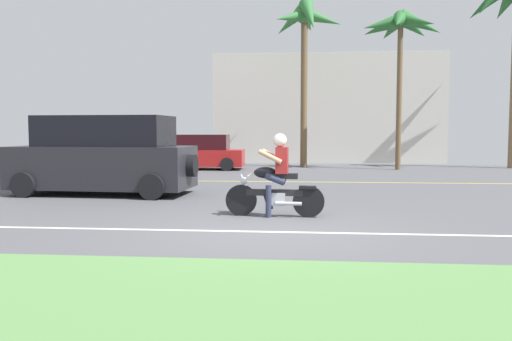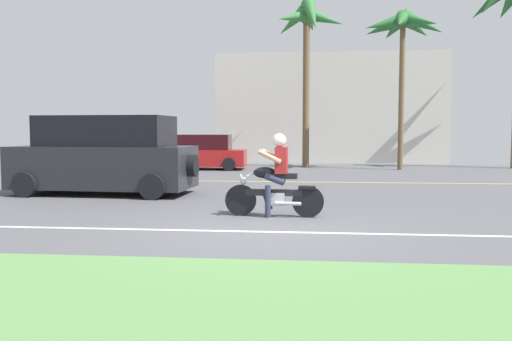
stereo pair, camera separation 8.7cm
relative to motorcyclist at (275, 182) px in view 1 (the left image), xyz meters
The scene contains 11 objects.
ground 1.64m from the motorcyclist, 91.89° to the left, with size 56.00×30.00×0.04m, color #545459.
grass_median 5.66m from the motorcyclist, 90.50° to the right, with size 56.00×3.80×0.06m, color #5B8C4C.
lane_line_near 1.74m from the motorcyclist, 91.74° to the right, with size 50.40×0.12×0.01m, color silver.
lane_line_far 7.11m from the motorcyclist, 90.39° to the left, with size 50.40×0.12×0.01m, color yellow.
motorcyclist is the anchor object (origin of this frame).
suv_nearby 5.74m from the motorcyclist, 145.67° to the left, with size 4.94×2.33×2.08m.
parked_car_0 15.30m from the motorcyclist, 127.33° to the left, with size 3.93×2.07×1.48m.
parked_car_1 13.13m from the motorcyclist, 108.94° to the left, with size 4.55×2.02×1.53m.
palm_tree_0 15.58m from the motorcyclist, 87.98° to the left, with size 3.39×3.49×7.71m.
palm_tree_1 14.87m from the motorcyclist, 70.48° to the left, with size 3.62×3.64×6.89m.
building_far 19.69m from the motorcyclist, 84.75° to the left, with size 12.22×4.00×5.80m, color beige.
Camera 1 is at (0.61, -8.64, 1.67)m, focal length 36.65 mm.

